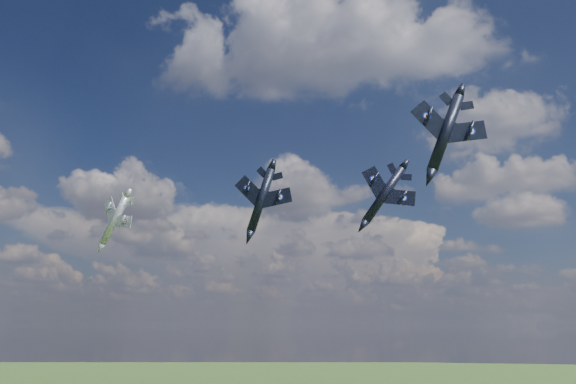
% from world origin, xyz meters
% --- Properties ---
extents(jet_lead_navy, '(10.79, 14.33, 5.93)m').
position_xyz_m(jet_lead_navy, '(-4.38, 18.49, 82.19)').
color(jet_lead_navy, black).
extents(jet_right_navy, '(11.24, 13.87, 5.75)m').
position_xyz_m(jet_right_navy, '(22.81, -3.70, 83.44)').
color(jet_right_navy, black).
extents(jet_high_navy, '(12.32, 16.45, 9.06)m').
position_xyz_m(jet_high_navy, '(13.89, 31.62, 85.04)').
color(jet_high_navy, black).
extents(jet_left_silver, '(12.75, 14.96, 7.38)m').
position_xyz_m(jet_left_silver, '(-30.91, 20.69, 80.52)').
color(jet_left_silver, gray).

